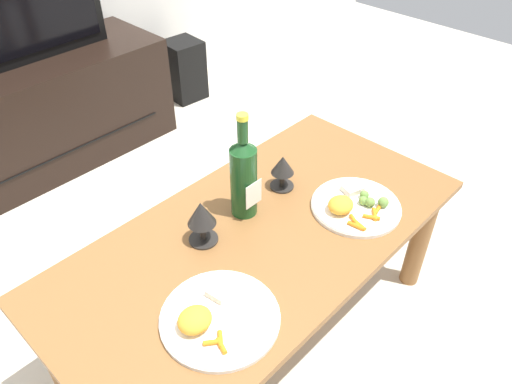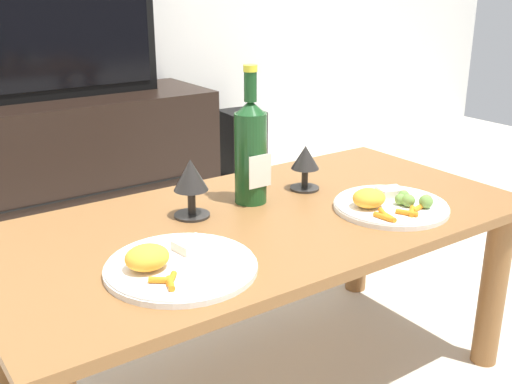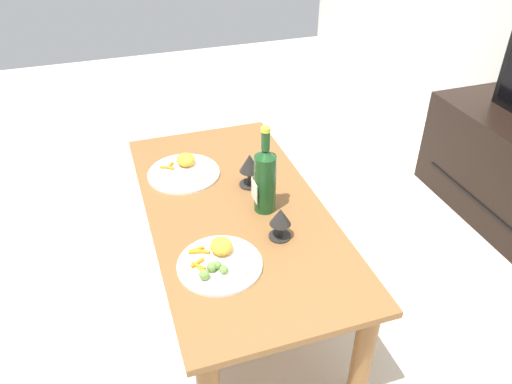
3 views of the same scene
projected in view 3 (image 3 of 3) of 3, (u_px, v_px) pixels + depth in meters
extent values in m
plane|color=beige|center=(238.00, 298.00, 2.18)|extent=(6.40, 6.40, 0.00)
cube|color=brown|center=(236.00, 211.00, 1.91)|extent=(1.30, 0.65, 0.03)
cylinder|color=brown|center=(151.00, 192.00, 2.43)|extent=(0.07, 0.07, 0.46)
cylinder|color=brown|center=(253.00, 174.00, 2.57)|extent=(0.07, 0.07, 0.46)
cylinder|color=brown|center=(363.00, 355.00, 1.66)|extent=(0.07, 0.07, 0.46)
cube|color=black|center=(495.00, 216.00, 2.40)|extent=(1.02, 0.01, 0.01)
cylinder|color=#19471E|center=(265.00, 184.00, 1.83)|extent=(0.08, 0.08, 0.23)
cone|color=#19471E|center=(265.00, 153.00, 1.76)|extent=(0.08, 0.08, 0.04)
cylinder|color=#19471E|center=(266.00, 141.00, 1.73)|extent=(0.03, 0.03, 0.07)
cylinder|color=yellow|center=(266.00, 129.00, 1.70)|extent=(0.03, 0.03, 0.02)
cube|color=silver|center=(254.00, 191.00, 1.83)|extent=(0.06, 0.00, 0.08)
cylinder|color=black|center=(250.00, 184.00, 2.03)|extent=(0.09, 0.09, 0.01)
cylinder|color=black|center=(250.00, 177.00, 2.01)|extent=(0.02, 0.02, 0.06)
cone|color=black|center=(250.00, 163.00, 1.97)|extent=(0.08, 0.08, 0.07)
cylinder|color=black|center=(280.00, 236.00, 1.76)|extent=(0.08, 0.08, 0.01)
cylinder|color=black|center=(280.00, 230.00, 1.74)|extent=(0.02, 0.02, 0.05)
cone|color=black|center=(280.00, 216.00, 1.71)|extent=(0.07, 0.07, 0.06)
cylinder|color=white|center=(184.00, 174.00, 2.09)|extent=(0.30, 0.30, 0.01)
torus|color=white|center=(184.00, 172.00, 2.08)|extent=(0.29, 0.29, 0.01)
ellipsoid|color=orange|center=(186.00, 160.00, 2.12)|extent=(0.09, 0.08, 0.05)
cube|color=beige|center=(199.00, 175.00, 2.05)|extent=(0.07, 0.06, 0.02)
cylinder|color=orange|center=(170.00, 165.00, 2.12)|extent=(0.04, 0.04, 0.01)
cylinder|color=orange|center=(169.00, 168.00, 2.10)|extent=(0.04, 0.04, 0.01)
cylinder|color=orange|center=(165.00, 167.00, 2.11)|extent=(0.03, 0.04, 0.01)
cylinder|color=white|center=(220.00, 265.00, 1.63)|extent=(0.28, 0.28, 0.01)
torus|color=white|center=(220.00, 263.00, 1.63)|extent=(0.28, 0.28, 0.01)
ellipsoid|color=orange|center=(221.00, 246.00, 1.67)|extent=(0.08, 0.07, 0.05)
cube|color=beige|center=(238.00, 268.00, 1.60)|extent=(0.07, 0.07, 0.02)
cylinder|color=orange|center=(202.00, 251.00, 1.67)|extent=(0.04, 0.05, 0.01)
cylinder|color=orange|center=(197.00, 249.00, 1.68)|extent=(0.02, 0.05, 0.01)
cylinder|color=orange|center=(196.00, 252.00, 1.67)|extent=(0.02, 0.05, 0.01)
cylinder|color=orange|center=(197.00, 263.00, 1.62)|extent=(0.03, 0.05, 0.01)
cylinder|color=orange|center=(199.00, 266.00, 1.61)|extent=(0.05, 0.04, 0.01)
cylinder|color=orange|center=(203.00, 272.00, 1.59)|extent=(0.05, 0.02, 0.01)
sphere|color=olive|center=(212.00, 267.00, 1.59)|extent=(0.03, 0.03, 0.03)
sphere|color=olive|center=(204.00, 275.00, 1.56)|extent=(0.03, 0.03, 0.03)
sphere|color=olive|center=(224.00, 269.00, 1.59)|extent=(0.03, 0.03, 0.03)
sphere|color=olive|center=(205.00, 276.00, 1.57)|extent=(0.02, 0.02, 0.02)
sphere|color=olive|center=(217.00, 265.00, 1.60)|extent=(0.03, 0.03, 0.03)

